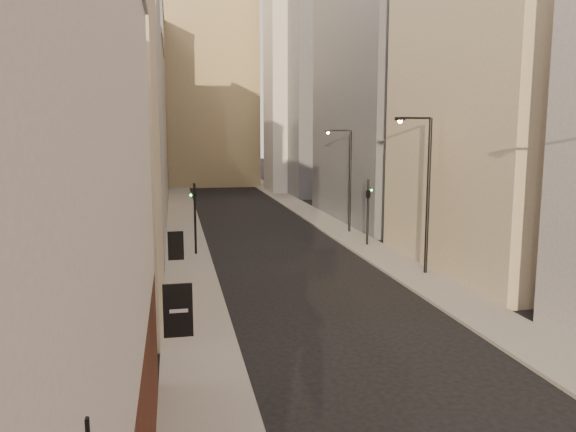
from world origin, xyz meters
The scene contains 15 objects.
sidewalk_left centered at (-6.50, 55.00, 0.07)m, with size 3.00×140.00×0.15m, color gray.
sidewalk_right centered at (6.50, 55.00, 0.07)m, with size 3.00×140.00×0.15m, color gray.
left_bldg_beige centered at (-12.00, 26.00, 8.00)m, with size 8.00×12.00×16.00m, color tan.
left_bldg_grey centered at (-12.00, 42.00, 10.00)m, with size 8.00×16.00×20.00m, color gray.
left_bldg_tan centered at (-12.00, 60.00, 8.50)m, with size 8.00×18.00×17.00m, color tan.
left_bldg_wingrid centered at (-12.00, 80.00, 12.00)m, with size 8.00×20.00×24.00m, color gray.
right_bldg_beige centered at (12.00, 30.00, 10.00)m, with size 8.00×16.00×20.00m, color tan.
right_bldg_wingrid centered at (12.00, 50.00, 13.00)m, with size 8.00×20.00×26.00m, color gray.
highrise centered at (18.00, 78.00, 25.66)m, with size 21.00×23.00×51.20m.
clock_tower centered at (-1.00, 92.00, 17.63)m, with size 14.00×14.00×44.90m.
white_tower centered at (10.00, 78.00, 18.61)m, with size 8.00×8.00×41.50m.
streetlamp_mid centered at (6.97, 29.11, 5.29)m, with size 2.42×0.59×9.27m.
streetlamp_far centered at (6.86, 43.51, 4.92)m, with size 2.26×0.44×8.61m.
traffic_light_left centered at (-5.94, 37.23, 3.63)m, with size 0.61×0.56×5.00m.
traffic_light_right centered at (6.68, 37.89, 3.75)m, with size 0.61×0.56×5.00m.
Camera 1 is at (-7.32, -1.03, 8.41)m, focal length 35.00 mm.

